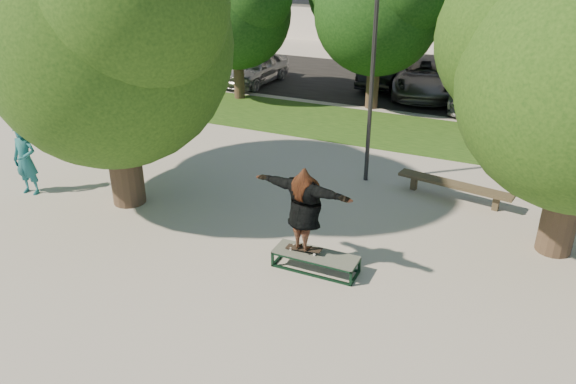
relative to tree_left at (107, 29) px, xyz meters
The scene contains 16 objects.
ground 6.26m from the tree_left, 14.31° to the right, with size 120.00×120.00×0.00m, color #A39F96.
grass_strip 10.87m from the tree_left, 57.80° to the left, with size 30.00×4.00×0.02m, color #193F12.
asphalt_strip 16.13m from the tree_left, 73.93° to the left, with size 40.00×8.00×0.01m, color black.
tree_left is the anchor object (origin of this frame).
bg_tree_left 10.26m from the tree_left, 102.86° to the left, with size 5.28×4.51×5.77m.
bg_tree_mid 11.45m from the tree_left, 73.68° to the left, with size 5.76×4.92×6.24m.
bg_tree_right 13.66m from the tree_left, 50.20° to the left, with size 5.04×4.31×5.43m.
lamppost 6.70m from the tree_left, 36.42° to the left, with size 0.25×0.15×6.11m.
grind_box 7.22m from the tree_left, 10.21° to the right, with size 1.80×0.60×0.38m.
skater_rig 6.37m from the tree_left, 10.70° to the right, with size 2.32×0.95×1.91m.
bystander 4.46m from the tree_left, 164.30° to the right, with size 0.70×0.46×1.93m, color #1B5F68.
bench 9.50m from the tree_left, 25.09° to the left, with size 3.06×0.91×0.47m.
car_silver_a 13.23m from the tree_left, 102.35° to the left, with size 1.65×4.10×1.40m, color #9FA0A4.
car_dark 15.52m from the tree_left, 78.76° to the left, with size 1.62×4.63×1.53m, color black.
car_grey 15.10m from the tree_left, 71.14° to the left, with size 2.58×5.59×1.55m, color #5C5B60.
car_silver_b 15.66m from the tree_left, 59.65° to the left, with size 2.29×5.64×1.64m, color #A7A7AC.
Camera 1 is at (5.16, -9.31, 6.53)m, focal length 35.00 mm.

